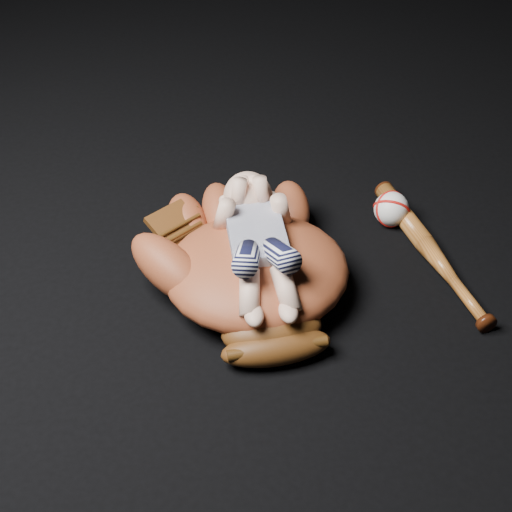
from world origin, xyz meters
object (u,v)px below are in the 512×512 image
(baseball_bat, at_px, (431,251))
(baseball_glove, at_px, (257,264))
(newborn_baby, at_px, (259,242))
(baseball, at_px, (391,209))

(baseball_bat, bearing_deg, baseball_glove, -167.09)
(baseball_glove, bearing_deg, newborn_baby, -20.82)
(baseball_glove, distance_m, newborn_baby, 0.06)
(baseball_glove, bearing_deg, baseball, 25.92)
(newborn_baby, xyz_separation_m, baseball_bat, (0.38, 0.09, -0.12))
(baseball_glove, relative_size, baseball_bat, 1.11)
(baseball_bat, height_order, baseball, baseball)
(baseball_glove, distance_m, baseball_bat, 0.40)
(newborn_baby, bearing_deg, baseball_glove, 162.64)
(baseball_glove, xyz_separation_m, baseball, (0.32, 0.22, -0.04))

